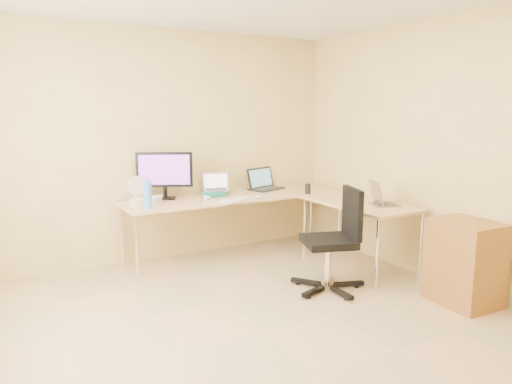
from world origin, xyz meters
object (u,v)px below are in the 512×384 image
water_bottle (148,195)px  cabinet (464,264)px  desk_main (237,226)px  laptop_return (385,195)px  laptop_black (266,179)px  desk_return (359,235)px  desk_fan (136,190)px  monitor (165,176)px  laptop_center (217,182)px  office_chair (328,239)px  keyboard (237,200)px  mug (158,200)px

water_bottle → cabinet: bearing=-41.3°
desk_main → laptop_return: (1.08, -1.26, 0.47)m
desk_main → laptop_black: (0.51, 0.20, 0.50)m
desk_return → desk_fan: (-2.10, 1.20, 0.49)m
desk_return → cabinet: bearing=-83.0°
monitor → water_bottle: bearing=-100.1°
laptop_center → office_chair: office_chair is taller
keyboard → desk_fan: bearing=131.9°
laptop_return → water_bottle: bearing=85.0°
desk_main → office_chair: 1.40m
desk_return → office_chair: bearing=-152.7°
laptop_black → laptop_return: size_ratio=1.31×
desk_return → mug: mug is taller
keyboard → water_bottle: size_ratio=1.56×
desk_main → monitor: 1.03m
desk_return → laptop_center: 1.73m
desk_fan → cabinet: 3.34m
laptop_black → water_bottle: bearing=177.7°
desk_return → laptop_return: bearing=-69.2°
keyboard → office_chair: 1.18m
desk_fan → office_chair: 2.13m
laptop_black → desk_fan: (-1.64, 0.00, -0.00)m
desk_main → laptop_center: size_ratio=8.62×
water_bottle → laptop_return: size_ratio=0.87×
monitor → laptop_center: 0.64m
desk_main → desk_return: size_ratio=2.04×
office_chair → desk_fan: bearing=151.0°
laptop_black → keyboard: size_ratio=0.97×
water_bottle → cabinet: water_bottle is taller
monitor → cabinet: 3.15m
laptop_center → mug: laptop_center is taller
desk_main → monitor: monitor is taller
monitor → cabinet: (1.92, -2.42, -0.63)m
laptop_center → laptop_return: 1.92m
desk_fan → desk_main: bearing=-21.4°
monitor → cabinet: size_ratio=0.79×
cabinet → office_chair: bearing=138.2°
laptop_center → laptop_return: bearing=-33.5°
desk_main → mug: bearing=-176.5°
desk_return → monitor: monitor is taller
mug → laptop_return: size_ratio=0.32×
keyboard → mug: (-0.81, 0.24, 0.04)m
mug → cabinet: (2.09, -2.16, -0.42)m
cabinet → desk_main: bearing=119.9°
keyboard → mug: size_ratio=4.22×
desk_main → laptop_return: bearing=-49.6°
desk_return → keyboard: 1.39m
monitor → mug: size_ratio=5.99×
desk_return → desk_fan: size_ratio=5.04×
monitor → water_bottle: monitor is taller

